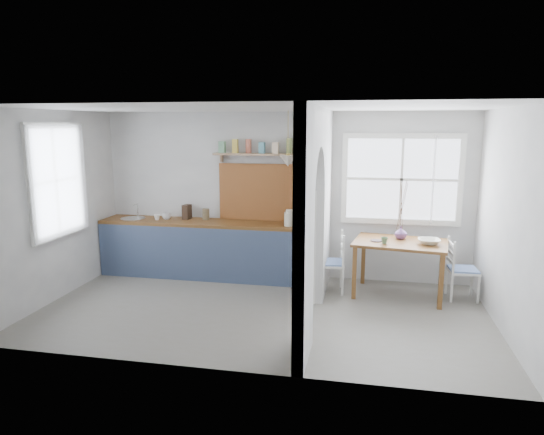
% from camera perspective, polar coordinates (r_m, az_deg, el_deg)
% --- Properties ---
extents(floor, '(5.80, 3.20, 0.01)m').
position_cam_1_polar(floor, '(6.47, -1.23, -10.92)').
color(floor, slate).
rests_on(floor, ground).
extents(ceiling, '(5.80, 3.20, 0.01)m').
position_cam_1_polar(ceiling, '(6.01, -1.33, 12.77)').
color(ceiling, silver).
rests_on(ceiling, walls).
extents(walls, '(5.81, 3.21, 2.60)m').
position_cam_1_polar(walls, '(6.11, -1.28, 0.49)').
color(walls, silver).
rests_on(walls, floor).
extents(partition, '(0.12, 3.20, 2.60)m').
position_cam_1_polar(partition, '(6.03, 5.35, 1.76)').
color(partition, silver).
rests_on(partition, floor).
extents(kitchen_window, '(0.10, 1.16, 1.50)m').
position_cam_1_polar(kitchen_window, '(7.23, -24.16, 3.96)').
color(kitchen_window, white).
rests_on(kitchen_window, walls).
extents(nook_window, '(1.76, 0.10, 1.30)m').
position_cam_1_polar(nook_window, '(7.49, 14.99, 4.36)').
color(nook_window, white).
rests_on(nook_window, walls).
extents(counter, '(3.50, 0.60, 0.90)m').
position_cam_1_polar(counter, '(7.83, -7.27, -3.60)').
color(counter, brown).
rests_on(counter, floor).
extents(sink, '(0.40, 0.40, 0.02)m').
position_cam_1_polar(sink, '(8.21, -16.04, -0.17)').
color(sink, silver).
rests_on(sink, counter).
extents(backsplash, '(1.65, 0.03, 0.90)m').
position_cam_1_polar(backsplash, '(7.66, -0.25, 2.98)').
color(backsplash, '#92582F').
rests_on(backsplash, walls).
extents(shelf, '(1.75, 0.20, 0.21)m').
position_cam_1_polar(shelf, '(7.52, -0.39, 7.85)').
color(shelf, tan).
rests_on(shelf, walls).
extents(pendant_lamp, '(0.26, 0.26, 0.16)m').
position_cam_1_polar(pendant_lamp, '(7.13, 1.88, 6.67)').
color(pendant_lamp, white).
rests_on(pendant_lamp, ceiling).
extents(utensil_rail, '(0.02, 0.50, 0.02)m').
position_cam_1_polar(utensil_rail, '(6.87, 5.32, 2.86)').
color(utensil_rail, silver).
rests_on(utensil_rail, partition).
extents(dining_table, '(1.38, 1.03, 0.79)m').
position_cam_1_polar(dining_table, '(7.14, 14.74, -5.83)').
color(dining_table, brown).
rests_on(dining_table, floor).
extents(chair_left, '(0.45, 0.45, 0.88)m').
position_cam_1_polar(chair_left, '(7.10, 6.78, -5.23)').
color(chair_left, silver).
rests_on(chair_left, floor).
extents(chair_right, '(0.41, 0.41, 0.85)m').
position_cam_1_polar(chair_right, '(7.27, 21.56, -5.68)').
color(chair_right, silver).
rests_on(chair_right, floor).
extents(kettle, '(0.23, 0.20, 0.25)m').
position_cam_1_polar(kettle, '(7.29, 2.04, -0.03)').
color(kettle, silver).
rests_on(kettle, counter).
extents(mug_a, '(0.12, 0.12, 0.09)m').
position_cam_1_polar(mug_a, '(7.97, -13.38, 0.02)').
color(mug_a, white).
rests_on(mug_a, counter).
extents(mug_b, '(0.14, 0.14, 0.11)m').
position_cam_1_polar(mug_b, '(7.98, -12.30, 0.16)').
color(mug_b, silver).
rests_on(mug_b, counter).
extents(knife_block, '(0.13, 0.16, 0.23)m').
position_cam_1_polar(knife_block, '(7.94, -9.98, 0.66)').
color(knife_block, '#3F2D1E').
rests_on(knife_block, counter).
extents(jar, '(0.13, 0.13, 0.18)m').
position_cam_1_polar(jar, '(7.85, -7.79, 0.39)').
color(jar, '#746445').
rests_on(jar, counter).
extents(towel_magenta, '(0.02, 0.03, 0.53)m').
position_cam_1_polar(towel_magenta, '(7.19, 4.98, -6.36)').
color(towel_magenta, '#BE2A55').
rests_on(towel_magenta, counter).
extents(towel_orange, '(0.02, 0.03, 0.47)m').
position_cam_1_polar(towel_orange, '(7.18, 4.95, -6.61)').
color(towel_orange, orange).
rests_on(towel_orange, counter).
extents(bowl, '(0.32, 0.32, 0.07)m').
position_cam_1_polar(bowl, '(6.99, 17.99, -2.70)').
color(bowl, white).
rests_on(bowl, dining_table).
extents(table_cup, '(0.10, 0.10, 0.09)m').
position_cam_1_polar(table_cup, '(6.85, 13.09, -2.65)').
color(table_cup, '#577E58').
rests_on(table_cup, dining_table).
extents(plate, '(0.17, 0.17, 0.01)m').
position_cam_1_polar(plate, '(6.98, 12.18, -2.67)').
color(plate, '#302224').
rests_on(plate, dining_table).
extents(vase, '(0.21, 0.21, 0.18)m').
position_cam_1_polar(vase, '(7.18, 14.92, -1.74)').
color(vase, '#6C4682').
rests_on(vase, dining_table).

